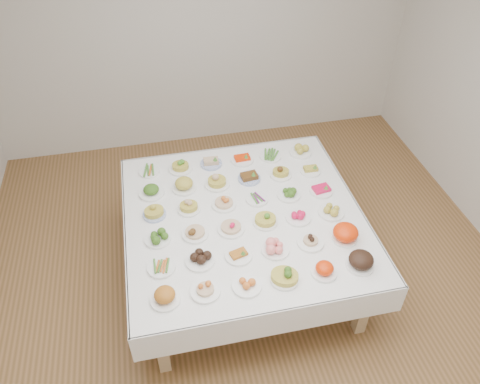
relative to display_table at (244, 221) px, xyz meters
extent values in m
plane|color=olive|center=(0.02, -0.16, -0.68)|extent=(5.00, 5.00, 0.00)
cube|color=beige|center=(0.02, 2.34, 0.72)|extent=(5.00, 0.02, 2.80)
cube|color=white|center=(0.00, 0.00, 0.04)|extent=(2.00, 2.00, 0.06)
cube|color=white|center=(0.00, 1.00, -0.07)|extent=(2.02, 0.02, 0.28)
cube|color=white|center=(0.00, -1.00, -0.07)|extent=(2.02, 0.01, 0.28)
cube|color=white|center=(1.00, 0.00, -0.07)|extent=(0.01, 2.02, 0.28)
cube|color=white|center=(-1.00, 0.00, -0.07)|extent=(0.02, 2.02, 0.28)
cube|color=#D5BC88|center=(-0.82, -0.82, -0.33)|extent=(0.09, 0.09, 0.69)
cube|color=#D5BC88|center=(0.82, -0.82, -0.33)|extent=(0.09, 0.09, 0.69)
cube|color=#D5BC88|center=(-0.82, 0.82, -0.33)|extent=(0.09, 0.09, 0.69)
cube|color=#D5BC88|center=(0.82, 0.82, -0.33)|extent=(0.09, 0.09, 0.69)
cylinder|color=white|center=(-0.73, -0.74, 0.08)|extent=(0.21, 0.21, 0.02)
cylinder|color=white|center=(-0.45, -0.73, 0.08)|extent=(0.21, 0.21, 0.02)
cylinder|color=white|center=(-0.14, -0.75, 0.08)|extent=(0.21, 0.21, 0.02)
cylinder|color=white|center=(0.14, -0.75, 0.08)|extent=(0.21, 0.21, 0.02)
cylinder|color=white|center=(0.45, -0.75, 0.08)|extent=(0.19, 0.19, 0.02)
cylinder|color=white|center=(0.74, -0.74, 0.08)|extent=(0.21, 0.21, 0.02)
cylinder|color=white|center=(-0.74, -0.44, 0.08)|extent=(0.21, 0.21, 0.02)
cylinder|color=white|center=(-0.44, -0.44, 0.08)|extent=(0.22, 0.22, 0.02)
cylinder|color=white|center=(-0.14, -0.45, 0.08)|extent=(0.21, 0.21, 0.02)
cylinder|color=white|center=(0.15, -0.45, 0.08)|extent=(0.22, 0.22, 0.02)
cylinder|color=white|center=(0.45, -0.44, 0.08)|extent=(0.21, 0.21, 0.02)
cylinder|color=white|center=(0.73, -0.45, 0.08)|extent=(0.20, 0.20, 0.02)
cylinder|color=white|center=(-0.74, -0.14, 0.08)|extent=(0.21, 0.21, 0.02)
cylinder|color=white|center=(-0.44, -0.15, 0.08)|extent=(0.21, 0.21, 0.02)
cylinder|color=white|center=(-0.14, -0.15, 0.08)|extent=(0.22, 0.22, 0.02)
cylinder|color=white|center=(0.15, -0.14, 0.08)|extent=(0.20, 0.20, 0.02)
cylinder|color=white|center=(0.44, -0.14, 0.08)|extent=(0.21, 0.21, 0.02)
cylinder|color=white|center=(0.73, -0.14, 0.08)|extent=(0.22, 0.22, 0.02)
cylinder|color=#4C66B2|center=(-0.74, 0.15, 0.08)|extent=(0.19, 0.19, 0.02)
cylinder|color=white|center=(-0.45, 0.16, 0.08)|extent=(0.19, 0.19, 0.02)
cylinder|color=white|center=(-0.14, 0.15, 0.08)|extent=(0.21, 0.21, 0.02)
cylinder|color=white|center=(0.15, 0.16, 0.08)|extent=(0.19, 0.19, 0.02)
cylinder|color=white|center=(0.44, 0.15, 0.08)|extent=(0.21, 0.21, 0.02)
cylinder|color=white|center=(0.75, 0.14, 0.08)|extent=(0.21, 0.21, 0.02)
cylinder|color=white|center=(-0.75, 0.43, 0.08)|extent=(0.22, 0.22, 0.02)
cylinder|color=white|center=(-0.45, 0.45, 0.08)|extent=(0.22, 0.22, 0.02)
cylinder|color=white|center=(-0.15, 0.44, 0.08)|extent=(0.23, 0.23, 0.02)
cylinder|color=#4C66B2|center=(0.15, 0.45, 0.08)|extent=(0.20, 0.20, 0.02)
cylinder|color=white|center=(0.45, 0.44, 0.08)|extent=(0.20, 0.20, 0.02)
cylinder|color=white|center=(0.74, 0.44, 0.08)|extent=(0.19, 0.19, 0.02)
cylinder|color=white|center=(-0.74, 0.75, 0.08)|extent=(0.19, 0.19, 0.02)
cylinder|color=white|center=(-0.45, 0.73, 0.08)|extent=(0.22, 0.22, 0.02)
cylinder|color=#4C66B2|center=(-0.15, 0.75, 0.08)|extent=(0.20, 0.20, 0.02)
cylinder|color=white|center=(0.15, 0.75, 0.08)|extent=(0.22, 0.22, 0.02)
cylinder|color=white|center=(0.43, 0.74, 0.08)|extent=(0.21, 0.21, 0.02)
cylinder|color=white|center=(0.74, 0.74, 0.08)|extent=(0.22, 0.22, 0.02)
camera|label=1|loc=(-0.64, -2.81, 2.83)|focal=35.00mm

